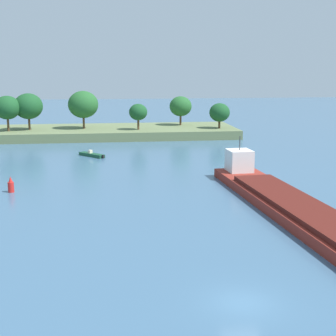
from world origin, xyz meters
The scene contains 5 objects.
ground_plane centered at (0.00, 0.00, 0.00)m, with size 400.00×400.00×0.00m, color #3D607F.
treeline_island centered at (-15.43, 76.83, 2.37)m, with size 68.84×17.62×9.53m.
small_motorboat centered at (-10.56, 53.28, 0.28)m, with size 4.33×4.60×1.02m.
cargo_barge centered at (10.01, 18.90, 0.85)m, with size 8.00×37.12×5.64m.
channel_buoy_red centered at (-19.39, 30.57, 0.81)m, with size 0.70×0.70×1.90m.
Camera 1 is at (-8.23, -27.97, 14.46)m, focal length 53.40 mm.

